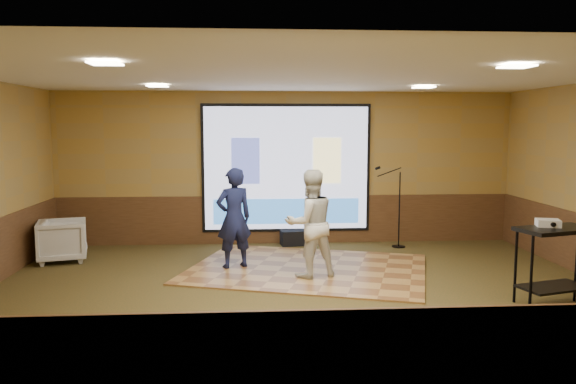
{
  "coord_description": "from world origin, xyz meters",
  "views": [
    {
      "loc": [
        -0.7,
        -7.54,
        2.32
      ],
      "look_at": [
        -0.12,
        1.14,
        1.3
      ],
      "focal_mm": 35.0,
      "sensor_mm": 36.0,
      "label": 1
    }
  ],
  "objects": [
    {
      "name": "downlight_sw",
      "position": [
        -2.2,
        -1.5,
        2.97
      ],
      "size": [
        0.32,
        0.32,
        0.02
      ],
      "primitive_type": "cube",
      "color": "#FFE7BF",
      "rests_on": "room_shell"
    },
    {
      "name": "banquet_chair",
      "position": [
        -3.95,
        2.2,
        0.36
      ],
      "size": [
        0.97,
        0.96,
        0.73
      ],
      "primitive_type": "imported",
      "rotation": [
        0.0,
        0.0,
        1.84
      ],
      "color": "gray",
      "rests_on": "ground"
    },
    {
      "name": "downlight_nw",
      "position": [
        -2.2,
        1.8,
        2.97
      ],
      "size": [
        0.32,
        0.32,
        0.02
      ],
      "primitive_type": "cube",
      "color": "#FFE7BF",
      "rests_on": "room_shell"
    },
    {
      "name": "projector_screen",
      "position": [
        0.0,
        3.44,
        1.47
      ],
      "size": [
        3.32,
        0.06,
        2.52
      ],
      "color": "black",
      "rests_on": "room_shell"
    },
    {
      "name": "projector",
      "position": [
        3.11,
        -0.67,
        1.09
      ],
      "size": [
        0.33,
        0.3,
        0.09
      ],
      "primitive_type": "cube",
      "rotation": [
        0.0,
        0.0,
        -0.29
      ],
      "color": "white",
      "rests_on": "av_table"
    },
    {
      "name": "duffel_bag",
      "position": [
        0.12,
        3.25,
        0.15
      ],
      "size": [
        0.51,
        0.38,
        0.29
      ],
      "primitive_type": "cube",
      "rotation": [
        0.0,
        0.0,
        0.16
      ],
      "color": "black",
      "rests_on": "ground"
    },
    {
      "name": "mic_stand",
      "position": [
        2.09,
        2.94,
        0.49
      ],
      "size": [
        0.62,
        0.25,
        1.57
      ],
      "rotation": [
        0.0,
        0.0,
        -0.43
      ],
      "color": "black",
      "rests_on": "ground"
    },
    {
      "name": "player_right",
      "position": [
        0.2,
        0.84,
        0.85
      ],
      "size": [
        0.95,
        0.83,
        1.65
      ],
      "primitive_type": "imported",
      "rotation": [
        0.0,
        0.0,
        3.43
      ],
      "color": "silver",
      "rests_on": "dance_floor"
    },
    {
      "name": "downlight_ne",
      "position": [
        2.2,
        1.8,
        2.97
      ],
      "size": [
        0.32,
        0.32,
        0.02
      ],
      "primitive_type": "cube",
      "color": "#FFE7BF",
      "rests_on": "room_shell"
    },
    {
      "name": "av_table",
      "position": [
        3.19,
        -0.75,
        0.74
      ],
      "size": [
        0.99,
        0.52,
        1.04
      ],
      "rotation": [
        0.0,
        0.0,
        0.27
      ],
      "color": "black",
      "rests_on": "ground"
    },
    {
      "name": "dance_floor",
      "position": [
        0.21,
        1.35,
        0.01
      ],
      "size": [
        4.41,
        3.83,
        0.03
      ],
      "primitive_type": "cube",
      "rotation": [
        0.0,
        0.0,
        -0.31
      ],
      "color": "#AB7B3E",
      "rests_on": "ground"
    },
    {
      "name": "downlight_se",
      "position": [
        2.2,
        -1.5,
        2.97
      ],
      "size": [
        0.32,
        0.32,
        0.02
      ],
      "primitive_type": "cube",
      "color": "#FFE7BF",
      "rests_on": "room_shell"
    },
    {
      "name": "player_left",
      "position": [
        -0.98,
        1.49,
        0.84
      ],
      "size": [
        0.7,
        0.58,
        1.63
      ],
      "primitive_type": "imported",
      "rotation": [
        0.0,
        0.0,
        3.52
      ],
      "color": "#151B42",
      "rests_on": "dance_floor"
    },
    {
      "name": "wainscot_front",
      "position": [
        0.0,
        -3.48,
        0.47
      ],
      "size": [
        9.0,
        0.04,
        0.95
      ],
      "primitive_type": "cube",
      "color": "#472C17",
      "rests_on": "ground"
    },
    {
      "name": "room_shell",
      "position": [
        0.0,
        0.0,
        2.09
      ],
      "size": [
        9.04,
        7.04,
        3.02
      ],
      "color": "#A18343",
      "rests_on": "ground"
    },
    {
      "name": "ground",
      "position": [
        0.0,
        0.0,
        0.0
      ],
      "size": [
        9.0,
        9.0,
        0.0
      ],
      "primitive_type": "plane",
      "color": "#313719",
      "rests_on": "ground"
    },
    {
      "name": "wainscot_back",
      "position": [
        0.0,
        3.48,
        0.47
      ],
      "size": [
        9.0,
        0.04,
        0.95
      ],
      "primitive_type": "cube",
      "color": "#472C17",
      "rests_on": "ground"
    }
  ]
}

